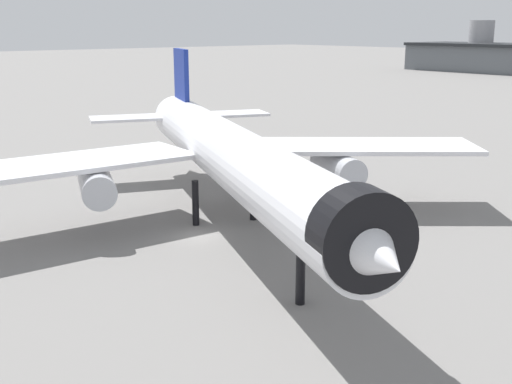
% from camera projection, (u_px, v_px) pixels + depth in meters
% --- Properties ---
extents(ground, '(900.00, 900.00, 0.00)m').
position_uv_depth(ground, '(199.00, 237.00, 54.88)').
color(ground, slate).
extents(airliner_near_gate, '(54.48, 48.91, 15.13)m').
position_uv_depth(airliner_near_gate, '(230.00, 156.00, 55.32)').
color(airliner_near_gate, white).
rests_on(airliner_near_gate, ground).
extents(traffic_cone_near_nose, '(0.49, 0.49, 0.61)m').
position_uv_depth(traffic_cone_near_nose, '(144.00, 157.00, 86.83)').
color(traffic_cone_near_nose, '#F2600C').
rests_on(traffic_cone_near_nose, ground).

